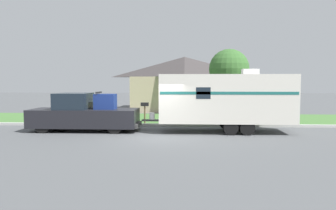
% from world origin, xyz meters
% --- Properties ---
extents(ground_plane, '(120.00, 120.00, 0.00)m').
position_xyz_m(ground_plane, '(0.00, 0.00, 0.00)').
color(ground_plane, '#515456').
extents(curb_strip, '(80.00, 0.30, 0.14)m').
position_xyz_m(curb_strip, '(0.00, 3.75, 0.07)').
color(curb_strip, '#ADADA8').
rests_on(curb_strip, ground_plane).
extents(lawn_strip, '(80.00, 7.00, 0.03)m').
position_xyz_m(lawn_strip, '(0.00, 7.40, 0.01)').
color(lawn_strip, '#477538').
rests_on(lawn_strip, ground_plane).
extents(house_across_street, '(9.84, 7.96, 4.92)m').
position_xyz_m(house_across_street, '(1.26, 15.33, 2.55)').
color(house_across_street, tan).
rests_on(house_across_street, ground_plane).
extents(pickup_truck, '(5.76, 2.03, 2.09)m').
position_xyz_m(pickup_truck, '(-4.06, 1.70, 0.89)').
color(pickup_truck, black).
rests_on(pickup_truck, ground_plane).
extents(travel_trailer, '(7.79, 2.30, 3.27)m').
position_xyz_m(travel_trailer, '(3.44, 1.70, 1.75)').
color(travel_trailer, black).
rests_on(travel_trailer, ground_plane).
extents(mailbox, '(0.48, 0.20, 1.35)m').
position_xyz_m(mailbox, '(-1.15, 4.52, 1.03)').
color(mailbox, brown).
rests_on(mailbox, ground_plane).
extents(tree_in_yard, '(2.62, 2.62, 4.75)m').
position_xyz_m(tree_in_yard, '(4.19, 6.35, 3.43)').
color(tree_in_yard, brown).
rests_on(tree_in_yard, ground_plane).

